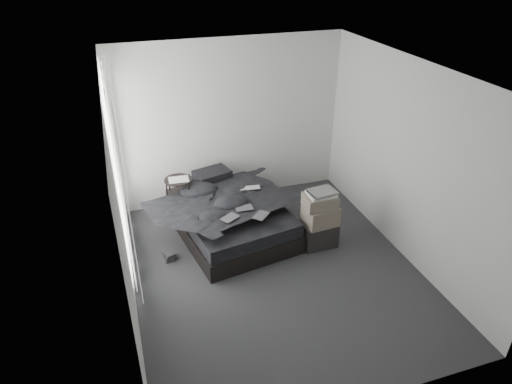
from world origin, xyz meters
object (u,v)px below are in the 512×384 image
object	(u,v)px
laptop	(250,185)
box_lower	(318,233)
bed	(231,225)
side_stand	(180,202)

from	to	relation	value
laptop	box_lower	xyz separation A→B (m)	(0.76, -0.76, -0.51)
laptop	box_lower	distance (m)	1.19
bed	box_lower	distance (m)	1.28
box_lower	side_stand	bearing A→B (deg)	146.84
side_stand	box_lower	xyz separation A→B (m)	(1.75, -1.14, -0.20)
bed	laptop	bearing A→B (deg)	7.50
laptop	side_stand	world-z (taller)	side_stand
laptop	bed	bearing A→B (deg)	-154.50
side_stand	box_lower	distance (m)	2.10
side_stand	box_lower	size ratio (longest dim) A/B	1.58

